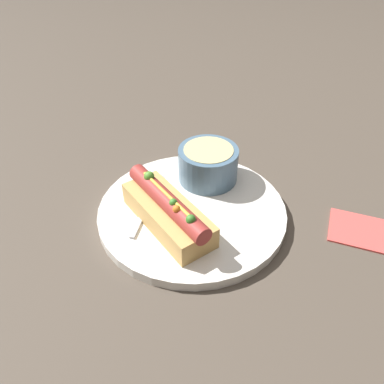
{
  "coord_description": "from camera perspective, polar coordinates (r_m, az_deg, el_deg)",
  "views": [
    {
      "loc": [
        0.23,
        -0.37,
        0.4
      ],
      "look_at": [
        0.0,
        0.0,
        0.05
      ],
      "focal_mm": 35.0,
      "sensor_mm": 36.0,
      "label": 1
    }
  ],
  "objects": [
    {
      "name": "soup_bowl",
      "position": [
        0.63,
        2.47,
        4.47
      ],
      "size": [
        0.1,
        0.1,
        0.06
      ],
      "color": "slate",
      "rests_on": "dinner_plate"
    },
    {
      "name": "napkin",
      "position": [
        0.63,
        26.36,
        -5.74
      ],
      "size": [
        0.15,
        0.1,
        0.01
      ],
      "rotation": [
        0.0,
        0.0,
        0.21
      ],
      "color": "#E04C47",
      "rests_on": "ground_plane"
    },
    {
      "name": "dinner_plate",
      "position": [
        0.59,
        0.0,
        -2.94
      ],
      "size": [
        0.29,
        0.29,
        0.02
      ],
      "color": "white",
      "rests_on": "ground_plane"
    },
    {
      "name": "spoon",
      "position": [
        0.62,
        -5.83,
        0.4
      ],
      "size": [
        0.07,
        0.15,
        0.01
      ],
      "rotation": [
        0.0,
        0.0,
        1.92
      ],
      "color": "#B7B7BC",
      "rests_on": "dinner_plate"
    },
    {
      "name": "hot_dog",
      "position": [
        0.54,
        -3.74,
        -2.86
      ],
      "size": [
        0.18,
        0.12,
        0.06
      ],
      "rotation": [
        0.0,
        0.0,
        -0.39
      ],
      "color": "tan",
      "rests_on": "dinner_plate"
    },
    {
      "name": "ground_plane",
      "position": [
        0.6,
        0.0,
        -3.5
      ],
      "size": [
        4.0,
        4.0,
        0.0
      ],
      "primitive_type": "plane",
      "color": "#4C4238"
    }
  ]
}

